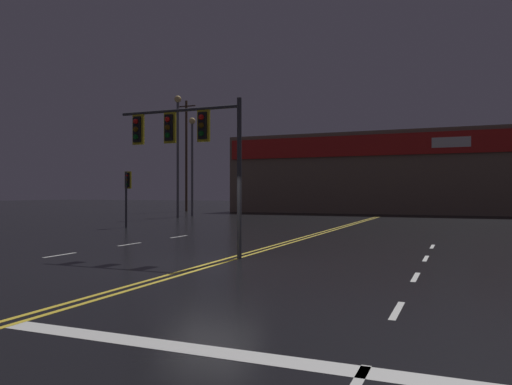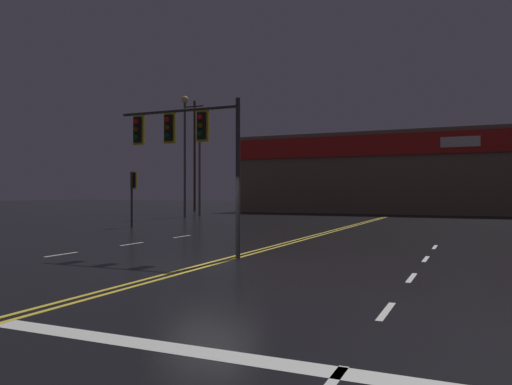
# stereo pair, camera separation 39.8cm
# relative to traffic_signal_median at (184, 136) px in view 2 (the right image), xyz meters

# --- Properties ---
(ground_plane) EXTENTS (200.00, 200.00, 0.00)m
(ground_plane) POSITION_rel_traffic_signal_median_xyz_m (1.71, -1.44, -3.79)
(ground_plane) COLOR black
(road_markings) EXTENTS (16.10, 60.00, 0.01)m
(road_markings) POSITION_rel_traffic_signal_median_xyz_m (2.82, -2.82, -3.78)
(road_markings) COLOR gold
(road_markings) RESTS_ON ground
(traffic_signal_median) EXTENTS (4.35, 0.36, 4.87)m
(traffic_signal_median) POSITION_rel_traffic_signal_median_xyz_m (0.00, 0.00, 0.00)
(traffic_signal_median) COLOR #38383D
(traffic_signal_median) RESTS_ON ground
(traffic_signal_corner_northwest) EXTENTS (0.42, 0.36, 3.22)m
(traffic_signal_corner_northwest) POSITION_rel_traffic_signal_median_xyz_m (-9.63, 9.87, -1.43)
(traffic_signal_corner_northwest) COLOR #38383D
(traffic_signal_corner_northwest) RESTS_ON ground
(streetlight_near_left) EXTENTS (0.56, 0.56, 8.50)m
(streetlight_near_left) POSITION_rel_traffic_signal_median_xyz_m (-13.48, 24.04, 1.72)
(streetlight_near_left) COLOR #59595E
(streetlight_near_left) RESTS_ON ground
(streetlight_near_right) EXTENTS (0.56, 0.56, 9.74)m
(streetlight_near_right) POSITION_rel_traffic_signal_median_xyz_m (-12.84, 20.61, 2.41)
(streetlight_near_right) COLOR #59595E
(streetlight_near_right) RESTS_ON ground
(building_backdrop) EXTENTS (31.69, 10.23, 7.75)m
(building_backdrop) POSITION_rel_traffic_signal_median_xyz_m (1.71, 37.95, 0.10)
(building_backdrop) COLOR #7A6651
(building_backdrop) RESTS_ON ground
(utility_pole_row) EXTENTS (44.27, 0.26, 11.94)m
(utility_pole_row) POSITION_rel_traffic_signal_median_xyz_m (1.39, 33.10, 2.31)
(utility_pole_row) COLOR #4C3828
(utility_pole_row) RESTS_ON ground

